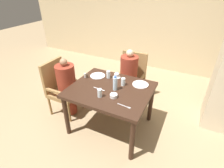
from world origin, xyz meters
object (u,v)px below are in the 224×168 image
(teacup_with_saucer, at_px, (117,76))
(glass_tall_mid, at_px, (108,75))
(water_bottle, at_px, (115,83))
(glass_tall_near, at_px, (100,93))
(plate_main_left, at_px, (98,76))
(diner_in_far_chair, at_px, (129,77))
(chair_far_side, at_px, (131,77))
(chair_left_side, at_px, (61,86))
(diner_in_left_chair, at_px, (67,87))
(plate_main_right, at_px, (140,84))
(glass_tall_far, at_px, (123,82))
(bowl_small, at_px, (114,96))

(teacup_with_saucer, xyz_separation_m, glass_tall_mid, (-0.12, -0.07, 0.03))
(water_bottle, relative_size, glass_tall_near, 1.84)
(water_bottle, bearing_deg, teacup_with_saucer, 111.76)
(plate_main_left, relative_size, glass_tall_mid, 2.02)
(diner_in_far_chair, bearing_deg, chair_far_side, 90.00)
(glass_tall_mid, bearing_deg, chair_left_side, -161.00)
(teacup_with_saucer, bearing_deg, plate_main_left, -162.30)
(chair_left_side, height_order, glass_tall_near, chair_left_side)
(chair_left_side, distance_m, chair_far_side, 1.35)
(diner_in_left_chair, xyz_separation_m, glass_tall_mid, (0.67, 0.28, 0.26))
(diner_in_far_chair, bearing_deg, plate_main_left, -126.79)
(diner_in_left_chair, relative_size, glass_tall_near, 8.82)
(plate_main_right, bearing_deg, diner_in_far_chair, 129.20)
(chair_left_side, relative_size, diner_in_left_chair, 0.91)
(chair_left_side, height_order, diner_in_far_chair, diner_in_far_chair)
(glass_tall_mid, relative_size, glass_tall_far, 1.00)
(diner_in_left_chair, relative_size, chair_far_side, 1.10)
(glass_tall_near, distance_m, glass_tall_far, 0.46)
(water_bottle, bearing_deg, glass_tall_mid, 132.75)
(bowl_small, xyz_separation_m, glass_tall_near, (-0.18, -0.08, 0.04))
(teacup_with_saucer, relative_size, glass_tall_mid, 1.07)
(chair_left_side, relative_size, plate_main_left, 3.97)
(diner_in_left_chair, height_order, glass_tall_near, diner_in_left_chair)
(plate_main_right, xyz_separation_m, glass_tall_far, (-0.24, -0.13, 0.06))
(teacup_with_saucer, bearing_deg, glass_tall_mid, -148.10)
(glass_tall_far, bearing_deg, diner_in_far_chair, 102.71)
(teacup_with_saucer, xyz_separation_m, water_bottle, (0.14, -0.35, 0.08))
(diner_in_far_chair, xyz_separation_m, plate_main_right, (0.37, -0.45, 0.19))
(diner_in_far_chair, bearing_deg, water_bottle, -84.24)
(glass_tall_near, bearing_deg, diner_in_left_chair, 162.24)
(glass_tall_near, bearing_deg, bowl_small, 23.54)
(plate_main_left, distance_m, glass_tall_near, 0.62)
(glass_tall_far, bearing_deg, diner_in_left_chair, -170.24)
(chair_far_side, relative_size, diner_in_far_chair, 0.87)
(chair_left_side, relative_size, glass_tall_near, 8.01)
(chair_left_side, bearing_deg, glass_tall_near, -15.16)
(water_bottle, bearing_deg, glass_tall_near, -112.87)
(chair_far_side, bearing_deg, diner_in_left_chair, -133.25)
(plate_main_right, distance_m, water_bottle, 0.43)
(bowl_small, height_order, glass_tall_far, glass_tall_far)
(diner_in_far_chair, height_order, plate_main_right, diner_in_far_chair)
(chair_left_side, bearing_deg, chair_far_side, 42.14)
(diner_in_left_chair, distance_m, chair_far_side, 1.24)
(plate_main_right, distance_m, glass_tall_mid, 0.55)
(plate_main_left, bearing_deg, chair_far_side, 60.04)
(chair_left_side, distance_m, teacup_with_saucer, 1.03)
(diner_in_far_chair, height_order, bowl_small, diner_in_far_chair)
(chair_left_side, bearing_deg, diner_in_left_chair, 0.00)
(plate_main_right, bearing_deg, water_bottle, -134.57)
(plate_main_left, xyz_separation_m, glass_tall_far, (0.51, -0.09, 0.06))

